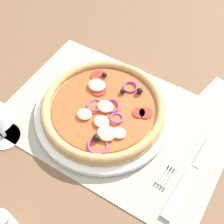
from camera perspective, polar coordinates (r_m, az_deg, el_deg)
name	(u,v)px	position (r cm, az deg, el deg)	size (l,w,h in cm)	color
ground_plane	(116,124)	(66.36, 0.67, -2.27)	(190.00, 140.00, 2.40)	brown
placemat	(116,121)	(65.19, 0.68, -1.60)	(46.16, 30.77, 0.40)	#A39984
plate	(103,113)	(65.28, -1.71, -0.21)	(28.74, 28.74, 1.28)	silver
pizza	(103,108)	(63.85, -1.72, 0.65)	(25.95, 25.95, 2.68)	tan
fork	(181,154)	(62.19, 12.54, -7.47)	(2.84, 18.06, 0.44)	#B2B5BA
knife	(190,175)	(60.55, 14.21, -11.11)	(2.77, 20.06, 0.62)	#B2B5BA
pepper_shaker	(5,224)	(55.79, -19.08, -18.83)	(3.20, 3.20, 6.70)	silver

